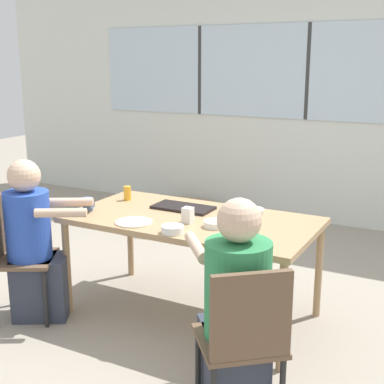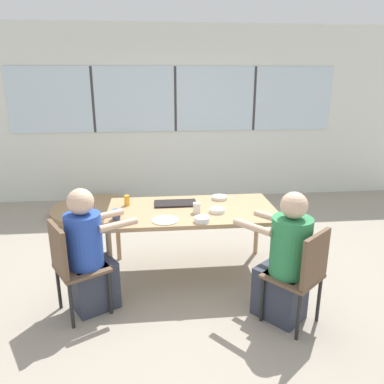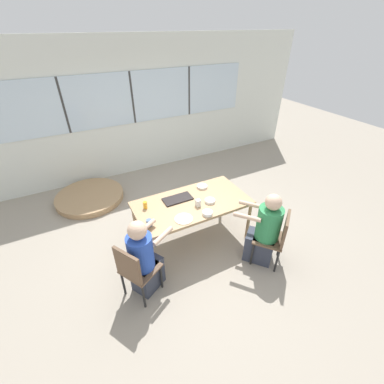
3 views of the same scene
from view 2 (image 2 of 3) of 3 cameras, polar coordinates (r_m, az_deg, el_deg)
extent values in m
plane|color=gray|center=(4.09, 0.00, -12.18)|extent=(16.00, 16.00, 0.00)
cube|color=silver|center=(6.26, -2.54, 11.64)|extent=(8.40, 0.06, 2.80)
cube|color=silver|center=(6.20, -2.55, 13.92)|extent=(5.20, 0.02, 1.02)
cube|color=#333333|center=(6.25, -14.87, 13.41)|extent=(0.04, 0.01, 1.02)
cube|color=#333333|center=(6.19, -2.55, 13.92)|extent=(0.04, 0.01, 1.02)
cube|color=#333333|center=(6.40, 9.51, 13.81)|extent=(0.04, 0.01, 1.02)
cube|color=tan|center=(3.79, 0.00, -2.89)|extent=(1.69, 0.89, 0.04)
cylinder|color=tan|center=(3.59, -12.33, -10.86)|extent=(0.05, 0.05, 0.68)
cylinder|color=tan|center=(3.75, 13.03, -9.65)|extent=(0.05, 0.05, 0.68)
cylinder|color=tan|center=(4.30, -11.24, -5.94)|extent=(0.05, 0.05, 0.68)
cylinder|color=tan|center=(4.43, 9.83, -5.14)|extent=(0.05, 0.05, 0.68)
cube|color=brown|center=(3.42, -16.43, -10.99)|extent=(0.55, 0.55, 0.03)
cube|color=brown|center=(3.28, -19.73, -8.26)|extent=(0.22, 0.35, 0.42)
cylinder|color=black|center=(3.72, -14.52, -12.33)|extent=(0.03, 0.03, 0.42)
cylinder|color=black|center=(3.44, -12.37, -14.74)|extent=(0.03, 0.03, 0.42)
cylinder|color=black|center=(3.63, -19.64, -13.57)|extent=(0.03, 0.03, 0.42)
cylinder|color=black|center=(3.35, -17.92, -16.19)|extent=(0.03, 0.03, 0.42)
cube|color=brown|center=(3.27, 15.06, -12.26)|extent=(0.56, 0.56, 0.03)
cube|color=brown|center=(3.10, 18.29, -9.66)|extent=(0.32, 0.27, 0.42)
cylinder|color=black|center=(3.33, 10.61, -15.79)|extent=(0.03, 0.03, 0.42)
cylinder|color=black|center=(3.58, 13.77, -13.48)|extent=(0.03, 0.03, 0.42)
cylinder|color=black|center=(3.19, 15.90, -17.82)|extent=(0.03, 0.03, 0.42)
cylinder|color=black|center=(3.45, 18.76, -15.21)|extent=(0.03, 0.03, 0.42)
cube|color=#333847|center=(3.55, -14.56, -13.59)|extent=(0.46, 0.42, 0.44)
cylinder|color=#284CB7|center=(3.33, -16.14, -7.07)|extent=(0.31, 0.31, 0.47)
sphere|color=#DBB293|center=(3.21, -16.64, -1.42)|extent=(0.22, 0.22, 0.22)
cylinder|color=#DBB293|center=(3.48, -13.05, -3.49)|extent=(0.32, 0.22, 0.06)
cylinder|color=#DBB293|center=(3.25, -11.14, -4.93)|extent=(0.32, 0.22, 0.06)
cube|color=#333847|center=(3.42, 13.21, -14.77)|extent=(0.48, 0.49, 0.44)
cylinder|color=#2D844C|center=(3.17, 14.80, -7.99)|extent=(0.33, 0.33, 0.49)
sphere|color=#DBB293|center=(3.04, 15.30, -1.97)|extent=(0.22, 0.22, 0.22)
cylinder|color=#DBB293|center=(3.14, 9.20, -5.29)|extent=(0.28, 0.32, 0.06)
cylinder|color=#DBB293|center=(3.37, 12.14, -3.86)|extent=(0.28, 0.32, 0.06)
cube|color=black|center=(3.92, -2.55, -1.75)|extent=(0.44, 0.22, 0.02)
cylinder|color=slate|center=(3.58, -11.52, -3.34)|extent=(0.07, 0.07, 0.10)
torus|color=slate|center=(3.58, -10.95, -3.33)|extent=(0.01, 0.07, 0.07)
cylinder|color=gold|center=(3.93, -9.89, -1.27)|extent=(0.06, 0.06, 0.11)
cube|color=silver|center=(3.66, 0.73, -2.46)|extent=(0.07, 0.07, 0.11)
cylinder|color=silver|center=(4.09, 4.23, -0.86)|extent=(0.17, 0.17, 0.04)
cylinder|color=white|center=(3.70, 3.86, -2.80)|extent=(0.15, 0.15, 0.04)
cylinder|color=white|center=(3.45, 1.52, -4.21)|extent=(0.14, 0.14, 0.05)
cylinder|color=beige|center=(3.49, -4.10, -4.31)|extent=(0.25, 0.25, 0.01)
cylinder|color=tan|center=(5.87, -14.55, -3.19)|extent=(1.28, 1.28, 0.03)
cylinder|color=tan|center=(5.86, -14.57, -2.91)|extent=(1.29, 1.29, 0.03)
cylinder|color=tan|center=(5.85, -14.60, -2.64)|extent=(1.28, 1.28, 0.03)
cylinder|color=tan|center=(5.84, -14.62, -2.36)|extent=(1.29, 1.29, 0.03)
camera|label=1|loc=(2.08, 71.03, -0.84)|focal=50.00mm
camera|label=3|loc=(1.64, -71.15, 42.69)|focal=24.00mm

